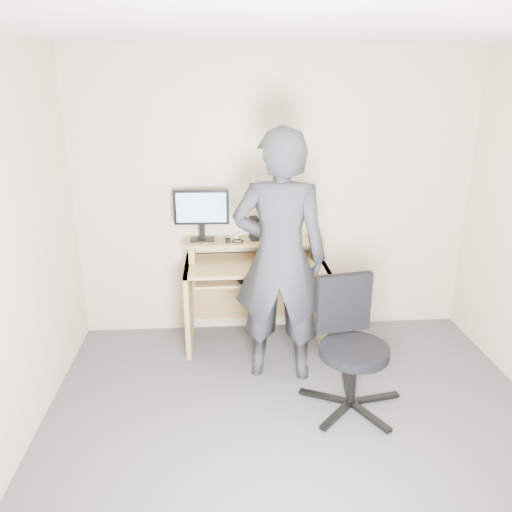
{
  "coord_description": "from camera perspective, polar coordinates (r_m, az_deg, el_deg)",
  "views": [
    {
      "loc": [
        -0.48,
        -2.54,
        2.21
      ],
      "look_at": [
        -0.22,
        1.05,
        0.95
      ],
      "focal_mm": 35.0,
      "sensor_mm": 36.0,
      "label": 1
    }
  ],
  "objects": [
    {
      "name": "ground",
      "position": [
        3.4,
        5.41,
        -21.33
      ],
      "size": [
        3.5,
        3.5,
        0.0
      ],
      "primitive_type": "plane",
      "color": "#535459",
      "rests_on": "ground"
    },
    {
      "name": "back_wall",
      "position": [
        4.42,
        2.25,
        6.74
      ],
      "size": [
        3.5,
        0.02,
        2.5
      ],
      "primitive_type": "cube",
      "color": "#C2B99A",
      "rests_on": "ground"
    },
    {
      "name": "ceiling",
      "position": [
        2.6,
        7.31,
        25.56
      ],
      "size": [
        3.5,
        3.5,
        0.02
      ],
      "primitive_type": "cube",
      "color": "white",
      "rests_on": "back_wall"
    },
    {
      "name": "desk",
      "position": [
        4.4,
        -0.14,
        -2.89
      ],
      "size": [
        1.2,
        0.6,
        0.91
      ],
      "color": "tan",
      "rests_on": "ground"
    },
    {
      "name": "monitor",
      "position": [
        4.28,
        -6.25,
        5.2
      ],
      "size": [
        0.47,
        0.13,
        0.45
      ],
      "rotation": [
        0.0,
        0.0,
        -0.03
      ],
      "color": "black",
      "rests_on": "desk"
    },
    {
      "name": "external_drive",
      "position": [
        4.32,
        -0.21,
        3.17
      ],
      "size": [
        0.09,
        0.14,
        0.2
      ],
      "primitive_type": "cube",
      "rotation": [
        0.0,
        0.0,
        0.14
      ],
      "color": "black",
      "rests_on": "desk"
    },
    {
      "name": "travel_mug",
      "position": [
        4.31,
        0.15,
        2.98
      ],
      "size": [
        0.09,
        0.09,
        0.18
      ],
      "primitive_type": "cylinder",
      "rotation": [
        0.0,
        0.0,
        0.17
      ],
      "color": "#B3B3B8",
      "rests_on": "desk"
    },
    {
      "name": "smartphone",
      "position": [
        4.36,
        2.87,
        2.0
      ],
      "size": [
        0.09,
        0.14,
        0.01
      ],
      "primitive_type": "cube",
      "rotation": [
        0.0,
        0.0,
        -0.16
      ],
      "color": "black",
      "rests_on": "desk"
    },
    {
      "name": "charger",
      "position": [
        4.28,
        -3.24,
        1.8
      ],
      "size": [
        0.05,
        0.04,
        0.03
      ],
      "primitive_type": "cube",
      "rotation": [
        0.0,
        0.0,
        0.0
      ],
      "color": "black",
      "rests_on": "desk"
    },
    {
      "name": "headphones",
      "position": [
        4.4,
        -1.36,
        2.2
      ],
      "size": [
        0.18,
        0.18,
        0.06
      ],
      "primitive_type": "torus",
      "rotation": [
        0.26,
        0.0,
        -0.2
      ],
      "color": "silver",
      "rests_on": "desk"
    },
    {
      "name": "keyboard",
      "position": [
        4.21,
        0.8,
        -2.24
      ],
      "size": [
        0.49,
        0.29,
        0.03
      ],
      "primitive_type": "cube",
      "rotation": [
        0.0,
        0.0,
        0.25
      ],
      "color": "black",
      "rests_on": "desk"
    },
    {
      "name": "mouse",
      "position": [
        4.2,
        5.47,
        -0.85
      ],
      "size": [
        0.11,
        0.09,
        0.04
      ],
      "primitive_type": "ellipsoid",
      "rotation": [
        0.0,
        0.0,
        -0.32
      ],
      "color": "black",
      "rests_on": "desk"
    },
    {
      "name": "office_chair",
      "position": [
        3.6,
        10.7,
        -9.42
      ],
      "size": [
        0.73,
        0.72,
        0.92
      ],
      "rotation": [
        0.0,
        0.0,
        0.18
      ],
      "color": "black",
      "rests_on": "ground"
    },
    {
      "name": "person",
      "position": [
        3.71,
        2.74,
        -0.3
      ],
      "size": [
        0.77,
        0.57,
        1.94
      ],
      "primitive_type": "imported",
      "rotation": [
        0.0,
        0.0,
        2.98
      ],
      "color": "black",
      "rests_on": "ground"
    }
  ]
}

